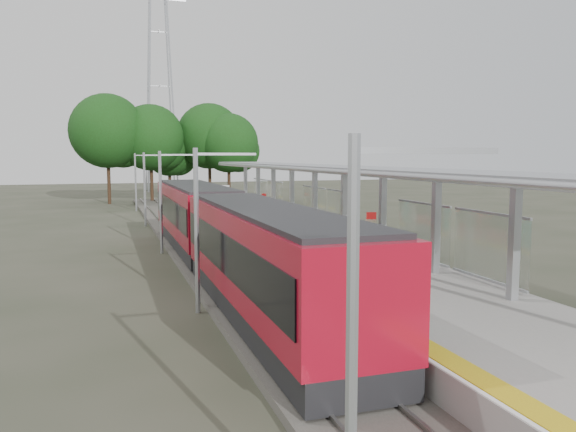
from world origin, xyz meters
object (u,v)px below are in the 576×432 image
at_px(train, 221,230).
at_px(litter_bin, 297,221).
at_px(bench_mid, 381,243).
at_px(bench_near, 369,240).
at_px(info_pillar_far, 264,207).
at_px(info_pillar_near, 371,240).
at_px(bench_far, 254,205).

height_order(train, litter_bin, train).
bearing_deg(train, litter_bin, 51.47).
xyz_separation_m(bench_mid, litter_bin, (-0.37, 9.73, -0.13)).
bearing_deg(bench_near, info_pillar_far, 113.23).
xyz_separation_m(train, info_pillar_near, (5.31, -3.26, -0.21)).
bearing_deg(train, bench_near, -15.72).
height_order(train, info_pillar_near, train).
xyz_separation_m(train, litter_bin, (5.89, 7.40, -0.65)).
bearing_deg(bench_near, litter_bin, 112.67).
relative_size(bench_mid, info_pillar_far, 0.96).
distance_m(bench_near, bench_far, 19.21).
bearing_deg(bench_far, litter_bin, -93.85).
bearing_deg(info_pillar_far, bench_mid, -86.49).
distance_m(bench_mid, litter_bin, 9.74).
distance_m(bench_mid, info_pillar_near, 1.36).
bearing_deg(litter_bin, bench_mid, -87.83).
bearing_deg(litter_bin, bench_near, -89.32).
height_order(bench_near, info_pillar_far, info_pillar_far).
bearing_deg(train, bench_far, 71.02).
xyz_separation_m(bench_near, litter_bin, (-0.11, 9.09, -0.21)).
xyz_separation_m(bench_mid, bench_far, (-0.23, 19.85, -0.05)).
height_order(bench_far, litter_bin, bench_far).
distance_m(train, bench_mid, 6.70).
bearing_deg(bench_near, bench_mid, -45.97).
bearing_deg(bench_near, info_pillar_near, -91.57).
height_order(bench_mid, litter_bin, bench_mid).
relative_size(bench_mid, litter_bin, 1.94).
relative_size(train, bench_far, 20.13).
bearing_deg(litter_bin, bench_far, 89.23).
distance_m(bench_far, info_pillar_near, 20.80).
bearing_deg(bench_near, bench_far, 111.91).
height_order(info_pillar_near, litter_bin, info_pillar_near).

